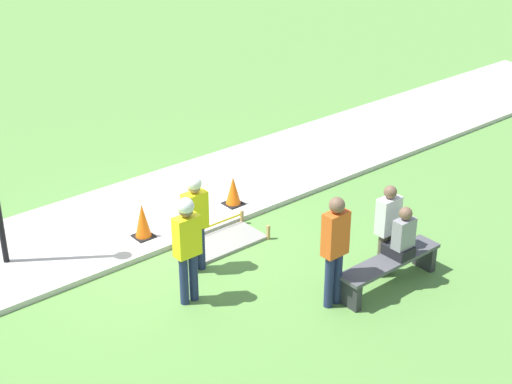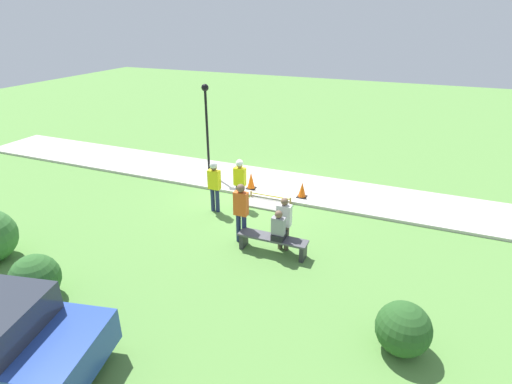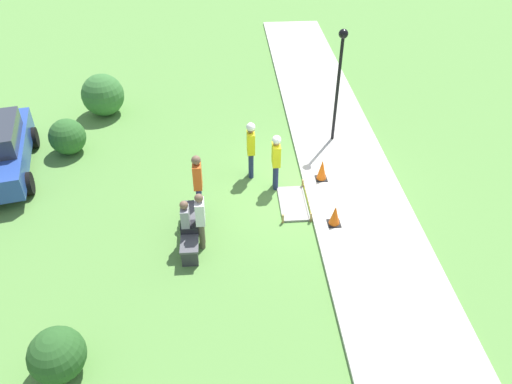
% 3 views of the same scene
% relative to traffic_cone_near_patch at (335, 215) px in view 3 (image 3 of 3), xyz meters
% --- Properties ---
extents(ground_plane, '(60.00, 60.00, 0.00)m').
position_rel_traffic_cone_near_patch_xyz_m(ground_plane, '(1.79, 0.52, -0.38)').
color(ground_plane, '#5B8E42').
extents(sidewalk, '(28.00, 2.77, 0.10)m').
position_rel_traffic_cone_near_patch_xyz_m(sidewalk, '(1.79, -0.87, -0.33)').
color(sidewalk, '#BCB7AD').
rests_on(sidewalk, ground_plane).
extents(wet_concrete_patch, '(1.56, 0.80, 0.27)m').
position_rel_traffic_cone_near_patch_xyz_m(wet_concrete_patch, '(1.01, 0.94, -0.35)').
color(wet_concrete_patch, gray).
rests_on(wet_concrete_patch, ground_plane).
extents(traffic_cone_near_patch, '(0.34, 0.34, 0.58)m').
position_rel_traffic_cone_near_patch_xyz_m(traffic_cone_near_patch, '(0.00, 0.00, 0.00)').
color(traffic_cone_near_patch, black).
rests_on(traffic_cone_near_patch, sidewalk).
extents(traffic_cone_far_patch, '(0.34, 0.34, 0.65)m').
position_rel_traffic_cone_near_patch_xyz_m(traffic_cone_far_patch, '(2.01, -0.02, 0.04)').
color(traffic_cone_far_patch, black).
rests_on(traffic_cone_far_patch, sidewalk).
extents(park_bench, '(1.98, 0.44, 0.50)m').
position_rel_traffic_cone_near_patch_xyz_m(park_bench, '(-0.24, 3.72, -0.02)').
color(park_bench, '#2D2D33').
rests_on(park_bench, ground_plane).
extents(person_seated_on_bench, '(0.36, 0.44, 0.89)m').
position_rel_traffic_cone_near_patch_xyz_m(person_seated_on_bench, '(-0.42, 3.77, 0.47)').
color(person_seated_on_bench, black).
rests_on(person_seated_on_bench, park_bench).
extents(worker_supervisor, '(0.40, 0.25, 1.73)m').
position_rel_traffic_cone_near_patch_xyz_m(worker_supervisor, '(1.84, 1.35, 0.64)').
color(worker_supervisor, navy).
rests_on(worker_supervisor, ground_plane).
extents(worker_assistant, '(0.40, 0.26, 1.80)m').
position_rel_traffic_cone_near_patch_xyz_m(worker_assistant, '(2.47, 2.02, 0.69)').
color(worker_assistant, navy).
rests_on(worker_assistant, ground_plane).
extents(bystander_in_orange_shirt, '(0.40, 0.24, 1.85)m').
position_rel_traffic_cone_near_patch_xyz_m(bystander_in_orange_shirt, '(0.82, 3.51, 0.68)').
color(bystander_in_orange_shirt, navy).
rests_on(bystander_in_orange_shirt, ground_plane).
extents(bystander_in_gray_shirt, '(0.40, 0.22, 1.62)m').
position_rel_traffic_cone_near_patch_xyz_m(bystander_in_gray_shirt, '(-0.46, 3.43, 0.52)').
color(bystander_in_gray_shirt, brown).
rests_on(bystander_in_gray_shirt, ground_plane).
extents(lamppost_near, '(0.28, 0.28, 3.65)m').
position_rel_traffic_cone_near_patch_xyz_m(lamppost_near, '(4.23, -0.78, 2.13)').
color(lamppost_near, black).
rests_on(lamppost_near, sidewalk).
extents(shrub_rounded_near, '(1.09, 1.09, 1.09)m').
position_rel_traffic_cone_near_patch_xyz_m(shrub_rounded_near, '(-3.85, 6.10, 0.16)').
color(shrub_rounded_near, '#285623').
rests_on(shrub_rounded_near, ground_plane).
extents(shrub_rounded_mid, '(1.48, 1.48, 1.48)m').
position_rel_traffic_cone_near_patch_xyz_m(shrub_rounded_mid, '(6.70, 6.99, 0.36)').
color(shrub_rounded_mid, '#387033').
rests_on(shrub_rounded_mid, ground_plane).
extents(shrub_rounded_far, '(1.14, 1.14, 1.14)m').
position_rel_traffic_cone_near_patch_xyz_m(shrub_rounded_far, '(4.19, 7.70, 0.19)').
color(shrub_rounded_far, '#2D6028').
rests_on(shrub_rounded_far, ground_plane).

